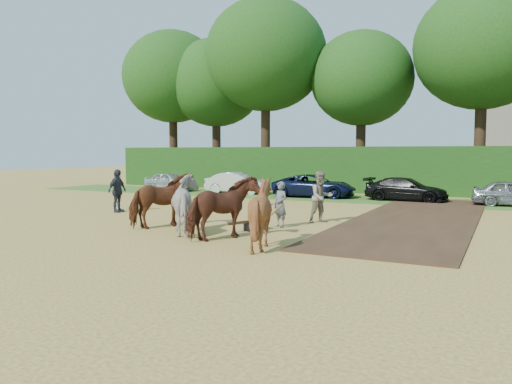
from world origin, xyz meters
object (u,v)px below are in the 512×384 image
object	(u,v)px
parked_cars	(441,190)
spectator_far	(117,191)
plough_team	(208,206)
spectator_near	(321,197)
church	(506,60)

from	to	relation	value
parked_cars	spectator_far	bearing A→B (deg)	-138.99
spectator_far	plough_team	distance (m)	7.84
spectator_near	church	size ratio (longest dim) A/B	0.07
spectator_far	parked_cars	world-z (taller)	spectator_far
spectator_far	parked_cars	xyz separation A→B (m)	(12.29, 10.69, -0.27)
spectator_near	church	bearing A→B (deg)	33.56
spectator_near	plough_team	bearing A→B (deg)	-165.63
plough_team	church	distance (m)	57.29
church	spectator_near	bearing A→B (deg)	-96.26
spectator_near	spectator_far	size ratio (longest dim) A/B	1.03
spectator_far	church	size ratio (longest dim) A/B	0.07
plough_team	church	xyz separation A→B (m)	(7.73, 55.32, 12.77)
spectator_near	plough_team	xyz separation A→B (m)	(-2.16, -4.53, -0.01)
spectator_near	plough_team	size ratio (longest dim) A/B	0.29
plough_team	parked_cars	world-z (taller)	plough_team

